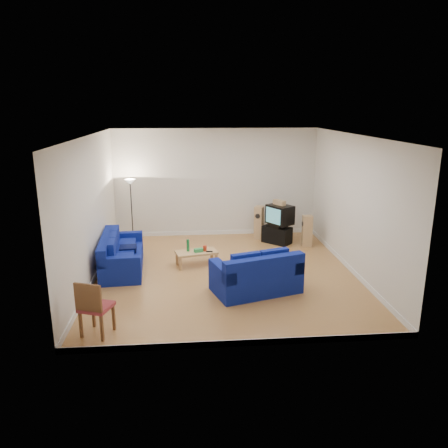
{
  "coord_description": "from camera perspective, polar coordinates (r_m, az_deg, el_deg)",
  "views": [
    {
      "loc": [
        -0.86,
        -9.6,
        3.83
      ],
      "look_at": [
        0.0,
        0.4,
        1.1
      ],
      "focal_mm": 35.0,
      "sensor_mm": 36.0,
      "label": 1
    }
  ],
  "objects": [
    {
      "name": "television",
      "position": [
        12.44,
        7.29,
        1.24
      ],
      "size": [
        0.8,
        0.86,
        0.54
      ],
      "rotation": [
        0.0,
        0.0,
        -1.0
      ],
      "color": "black",
      "rests_on": "av_receiver"
    },
    {
      "name": "sofa_three_seat",
      "position": [
        10.81,
        -13.46,
        -4.22
      ],
      "size": [
        1.08,
        2.22,
        0.83
      ],
      "rotation": [
        0.0,
        0.0,
        -1.5
      ],
      "color": "#0B145C",
      "rests_on": "ground"
    },
    {
      "name": "tv_stand",
      "position": [
        12.63,
        6.92,
        -1.4
      ],
      "size": [
        0.88,
        0.86,
        0.48
      ],
      "primitive_type": "cube",
      "rotation": [
        0.0,
        0.0,
        -0.75
      ],
      "color": "black",
      "rests_on": "ground"
    },
    {
      "name": "sofa_loveseat",
      "position": [
        9.28,
        4.34,
        -6.94
      ],
      "size": [
        1.99,
        1.47,
        0.89
      ],
      "rotation": [
        0.0,
        0.0,
        0.3
      ],
      "color": "#0B145C",
      "rests_on": "ground"
    },
    {
      "name": "floor_lamp",
      "position": [
        12.61,
        -12.11,
        4.31
      ],
      "size": [
        0.31,
        0.31,
        1.84
      ],
      "color": "black",
      "rests_on": "ground"
    },
    {
      "name": "speaker_right",
      "position": [
        12.37,
        10.79,
        -0.92
      ],
      "size": [
        0.28,
        0.22,
        0.89
      ],
      "rotation": [
        0.0,
        0.0,
        -1.6
      ],
      "color": "tan",
      "rests_on": "ground"
    },
    {
      "name": "centre_speaker",
      "position": [
        12.43,
        7.24,
        2.81
      ],
      "size": [
        0.33,
        0.4,
        0.13
      ],
      "primitive_type": "cube",
      "rotation": [
        0.0,
        0.0,
        -1.0
      ],
      "color": "tan",
      "rests_on": "television"
    },
    {
      "name": "room",
      "position": [
        9.9,
        0.2,
        1.87
      ],
      "size": [
        6.01,
        6.51,
        3.21
      ],
      "color": "brown",
      "rests_on": "ground"
    },
    {
      "name": "coffee_table",
      "position": [
        10.79,
        -3.62,
        -3.85
      ],
      "size": [
        1.08,
        0.71,
        0.36
      ],
      "rotation": [
        0.0,
        0.0,
        0.23
      ],
      "color": "tan",
      "rests_on": "ground"
    },
    {
      "name": "remote",
      "position": [
        10.71,
        -1.92,
        -3.61
      ],
      "size": [
        0.16,
        0.06,
        0.02
      ],
      "primitive_type": "cube",
      "rotation": [
        0.0,
        0.0,
        -0.05
      ],
      "color": "black",
      "rests_on": "coffee_table"
    },
    {
      "name": "av_receiver",
      "position": [
        12.5,
        6.93,
        -0.19
      ],
      "size": [
        0.53,
        0.55,
        0.1
      ],
      "primitive_type": "cube",
      "rotation": [
        0.0,
        0.0,
        -0.94
      ],
      "color": "black",
      "rests_on": "tv_stand"
    },
    {
      "name": "speaker_left",
      "position": [
        12.91,
        4.59,
        0.19
      ],
      "size": [
        0.33,
        0.36,
        0.98
      ],
      "rotation": [
        0.0,
        0.0,
        -0.46
      ],
      "color": "tan",
      "rests_on": "ground"
    },
    {
      "name": "bottle",
      "position": [
        10.75,
        -4.73,
        -2.81
      ],
      "size": [
        0.1,
        0.1,
        0.3
      ],
      "primitive_type": "cylinder",
      "rotation": [
        0.0,
        0.0,
        0.63
      ],
      "color": "#197233",
      "rests_on": "coffee_table"
    },
    {
      "name": "dining_chair",
      "position": [
        7.8,
        -16.66,
        -10.17
      ],
      "size": [
        0.62,
        0.62,
        1.02
      ],
      "rotation": [
        0.0,
        0.0,
        -0.35
      ],
      "color": "brown",
      "rests_on": "ground"
    },
    {
      "name": "tissue_box",
      "position": [
        10.71,
        -3.36,
        -3.44
      ],
      "size": [
        0.24,
        0.17,
        0.09
      ],
      "primitive_type": "cube",
      "rotation": [
        0.0,
        0.0,
        0.31
      ],
      "color": "green",
      "rests_on": "coffee_table"
    },
    {
      "name": "red_canister",
      "position": [
        10.78,
        -2.52,
        -3.19
      ],
      "size": [
        0.09,
        0.09,
        0.13
      ],
      "primitive_type": "cylinder",
      "rotation": [
        0.0,
        0.0,
        -0.01
      ],
      "color": "red",
      "rests_on": "coffee_table"
    }
  ]
}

